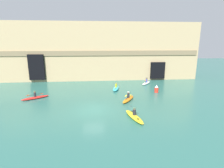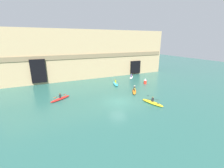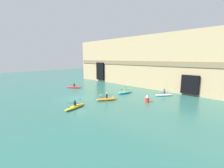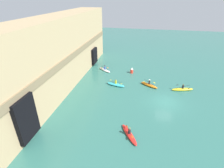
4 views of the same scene
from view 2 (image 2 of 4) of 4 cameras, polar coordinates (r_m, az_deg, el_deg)
The scene contains 8 objects.
ground_plane at distance 23.05m, azimuth 2.42°, elevation -6.70°, with size 120.00×120.00×0.00m, color #2D665B.
cliff_bluff at distance 38.05m, azimuth -8.74°, elevation 11.15°, with size 40.31×5.68×11.32m.
kayak_red at distance 24.99m, azimuth -19.10°, elevation -5.22°, with size 3.37×2.45×1.11m.
kayak_cyan at distance 31.38m, azimuth 1.34°, elevation 0.16°, with size 1.61×3.36×1.17m.
kayak_white at distance 37.15m, azimuth 7.37°, elevation 2.59°, with size 2.54×3.02×1.15m.
kayak_orange at distance 27.16m, azimuth 8.49°, elevation -2.62°, with size 2.34×3.16×1.24m.
kayak_yellow at distance 22.91m, azimuth 15.15°, elevation -6.79°, with size 1.65×3.64×1.16m.
marker_buoy at distance 32.63m, azimuth 12.54°, elevation 0.97°, with size 0.60×0.60×1.18m.
Camera 2 is at (-9.73, -18.81, 9.09)m, focal length 24.00 mm.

